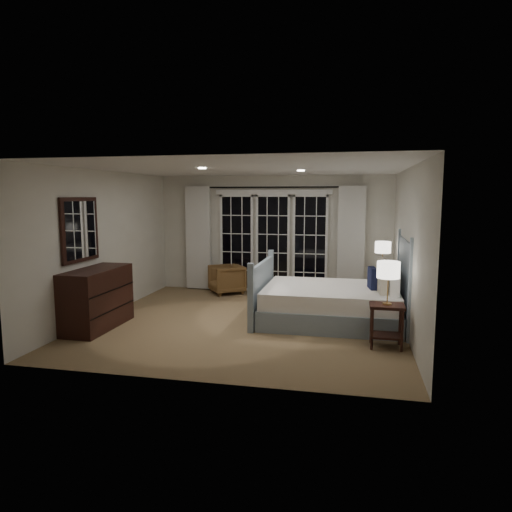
% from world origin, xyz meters
% --- Properties ---
extents(floor, '(5.00, 5.00, 0.00)m').
position_xyz_m(floor, '(0.00, 0.00, 0.00)').
color(floor, olive).
rests_on(floor, ground).
extents(ceiling, '(5.00, 5.00, 0.00)m').
position_xyz_m(ceiling, '(0.00, 0.00, 2.50)').
color(ceiling, silver).
rests_on(ceiling, wall_back).
extents(wall_left, '(0.02, 5.00, 2.50)m').
position_xyz_m(wall_left, '(-2.50, 0.00, 1.25)').
color(wall_left, silver).
rests_on(wall_left, floor).
extents(wall_right, '(0.02, 5.00, 2.50)m').
position_xyz_m(wall_right, '(2.50, 0.00, 1.25)').
color(wall_right, silver).
rests_on(wall_right, floor).
extents(wall_back, '(5.00, 0.02, 2.50)m').
position_xyz_m(wall_back, '(0.00, 2.50, 1.25)').
color(wall_back, silver).
rests_on(wall_back, floor).
extents(wall_front, '(5.00, 0.02, 2.50)m').
position_xyz_m(wall_front, '(0.00, -2.50, 1.25)').
color(wall_front, silver).
rests_on(wall_front, floor).
extents(french_doors, '(2.50, 0.04, 2.20)m').
position_xyz_m(french_doors, '(0.00, 2.46, 1.09)').
color(french_doors, black).
rests_on(french_doors, wall_back).
extents(curtain_rod, '(3.50, 0.03, 0.03)m').
position_xyz_m(curtain_rod, '(0.00, 2.40, 2.25)').
color(curtain_rod, black).
rests_on(curtain_rod, wall_back).
extents(curtain_left, '(0.55, 0.10, 2.25)m').
position_xyz_m(curtain_left, '(-1.65, 2.38, 1.15)').
color(curtain_left, silver).
rests_on(curtain_left, curtain_rod).
extents(curtain_right, '(0.55, 0.10, 2.25)m').
position_xyz_m(curtain_right, '(1.65, 2.38, 1.15)').
color(curtain_right, silver).
rests_on(curtain_right, curtain_rod).
extents(downlight_a, '(0.12, 0.12, 0.01)m').
position_xyz_m(downlight_a, '(0.80, 0.60, 2.49)').
color(downlight_a, white).
rests_on(downlight_a, ceiling).
extents(downlight_b, '(0.12, 0.12, 0.01)m').
position_xyz_m(downlight_b, '(-0.60, -0.40, 2.49)').
color(downlight_b, white).
rests_on(downlight_b, ceiling).
extents(bed, '(2.37, 1.71, 1.39)m').
position_xyz_m(bed, '(1.41, 0.30, 0.34)').
color(bed, '#8593A1').
rests_on(bed, floor).
extents(nightstand_left, '(0.46, 0.37, 0.60)m').
position_xyz_m(nightstand_left, '(2.16, -0.84, 0.39)').
color(nightstand_left, '#321610').
rests_on(nightstand_left, floor).
extents(nightstand_right, '(0.51, 0.41, 0.67)m').
position_xyz_m(nightstand_right, '(2.23, 1.58, 0.44)').
color(nightstand_right, '#321610').
rests_on(nightstand_right, floor).
extents(lamp_left, '(0.31, 0.31, 0.59)m').
position_xyz_m(lamp_left, '(2.16, -0.84, 1.08)').
color(lamp_left, tan).
rests_on(lamp_left, nightstand_left).
extents(lamp_right, '(0.29, 0.29, 0.56)m').
position_xyz_m(lamp_right, '(2.23, 1.58, 1.11)').
color(lamp_right, tan).
rests_on(lamp_right, nightstand_right).
extents(armchair, '(0.92, 0.91, 0.61)m').
position_xyz_m(armchair, '(-0.93, 2.10, 0.30)').
color(armchair, brown).
rests_on(armchair, floor).
extents(dresser, '(0.57, 1.33, 0.94)m').
position_xyz_m(dresser, '(-2.23, -0.81, 0.47)').
color(dresser, '#321610').
rests_on(dresser, floor).
extents(mirror, '(0.05, 0.85, 1.00)m').
position_xyz_m(mirror, '(-2.47, -0.81, 1.55)').
color(mirror, '#321610').
rests_on(mirror, wall_left).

